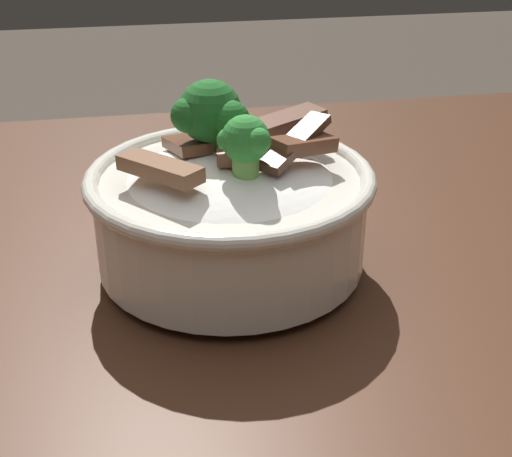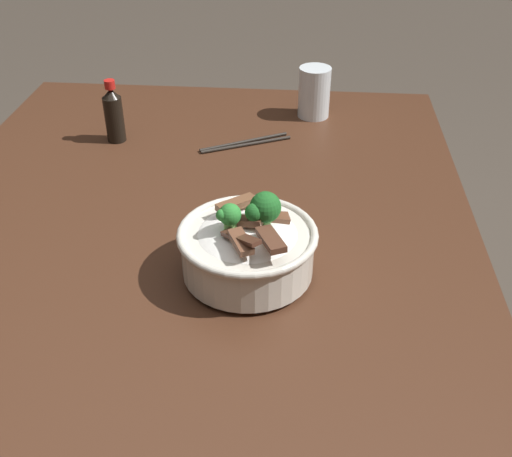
% 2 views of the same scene
% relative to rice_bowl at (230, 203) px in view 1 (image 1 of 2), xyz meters
% --- Properties ---
extents(rice_bowl, '(0.21, 0.21, 0.14)m').
position_rel_rice_bowl_xyz_m(rice_bowl, '(0.00, 0.00, 0.00)').
color(rice_bowl, silver).
rests_on(rice_bowl, dining_table).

